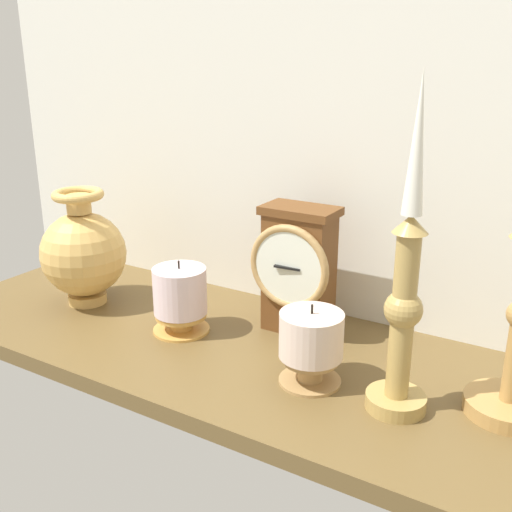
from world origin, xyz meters
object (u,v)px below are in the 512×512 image
(brass_vase_bulbous, at_px, (83,252))
(pillar_candle_near_clock, at_px, (311,344))
(candlestick_tall_left, at_px, (404,299))
(pillar_candle_front, at_px, (180,298))
(mantel_clock, at_px, (297,269))

(brass_vase_bulbous, distance_m, pillar_candle_near_clock, 0.44)
(candlestick_tall_left, bearing_deg, brass_vase_bulbous, 175.80)
(pillar_candle_front, distance_m, pillar_candle_near_clock, 0.23)
(mantel_clock, xyz_separation_m, pillar_candle_near_clock, (0.09, -0.12, -0.04))
(pillar_candle_front, bearing_deg, candlestick_tall_left, -5.77)
(candlestick_tall_left, distance_m, pillar_candle_front, 0.36)
(pillar_candle_near_clock, bearing_deg, pillar_candle_front, 171.75)
(brass_vase_bulbous, distance_m, pillar_candle_front, 0.21)
(candlestick_tall_left, bearing_deg, pillar_candle_near_clock, 179.40)
(pillar_candle_near_clock, bearing_deg, candlestick_tall_left, -0.60)
(candlestick_tall_left, relative_size, pillar_candle_near_clock, 3.62)
(mantel_clock, xyz_separation_m, pillar_candle_front, (-0.15, -0.09, -0.05))
(candlestick_tall_left, bearing_deg, mantel_clock, 147.55)
(brass_vase_bulbous, bearing_deg, pillar_candle_near_clock, -5.13)
(candlestick_tall_left, relative_size, pillar_candle_front, 3.47)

